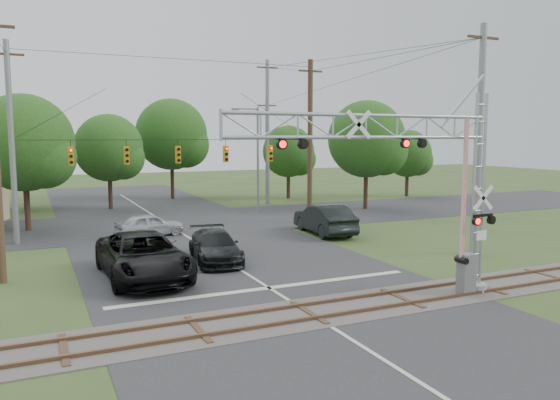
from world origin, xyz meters
name	(u,v)px	position (x,y,z in m)	size (l,w,h in m)	color
ground	(338,332)	(0.00, 0.00, 0.00)	(160.00, 160.00, 0.00)	#324721
road_main	(232,265)	(0.00, 10.00, 0.01)	(14.00, 90.00, 0.02)	#28292B
road_cross	(166,223)	(0.00, 24.00, 0.01)	(90.00, 12.00, 0.02)	#28292B
railroad_track	(309,313)	(0.00, 2.00, 0.03)	(90.00, 3.20, 0.17)	#4D4743
crossing_gantry	(412,174)	(4.03, 1.63, 4.81)	(11.13, 1.00, 7.82)	gray
traffic_signal_span	(192,145)	(0.93, 20.00, 5.64)	(19.34, 0.36, 11.50)	gray
pickup_black	(143,256)	(-4.33, 9.28, 0.99)	(3.28, 7.11, 1.98)	black
car_dark	(215,246)	(-0.49, 11.08, 0.76)	(2.13, 5.23, 1.52)	black
sedan_silver	(150,225)	(-2.05, 19.33, 0.72)	(1.70, 4.22, 1.44)	#ACAFB4
suv_dark	(324,219)	(8.24, 15.59, 0.95)	(2.01, 5.77, 1.90)	black
streetlight	(256,154)	(7.99, 26.44, 4.77)	(2.28, 0.24, 8.53)	gray
utility_poles	(208,139)	(2.81, 22.53, 6.01)	(27.35, 30.11, 13.00)	#492D22
treeline	(101,140)	(-3.04, 33.80, 5.86)	(56.42, 21.15, 9.95)	#372319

